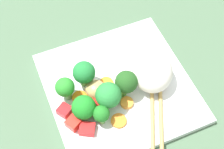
% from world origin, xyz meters
% --- Properties ---
extents(ground_plane, '(1.10, 1.10, 0.02)m').
position_xyz_m(ground_plane, '(0.00, 0.00, -0.01)').
color(ground_plane, '#49664B').
extents(square_plate, '(0.28, 0.28, 0.01)m').
position_xyz_m(square_plate, '(0.00, 0.00, 0.01)').
color(square_plate, white).
rests_on(square_plate, ground_plane).
extents(rice_mound, '(0.10, 0.11, 0.06)m').
position_xyz_m(rice_mound, '(-0.06, 0.01, 0.04)').
color(rice_mound, white).
rests_on(rice_mound, square_plate).
extents(broccoli_floret_0, '(0.03, 0.03, 0.04)m').
position_xyz_m(broccoli_floret_0, '(0.05, 0.06, 0.04)').
color(broccoli_floret_0, '#77B15B').
rests_on(broccoli_floret_0, square_plate).
extents(broccoli_floret_1, '(0.04, 0.04, 0.05)m').
position_xyz_m(broccoli_floret_1, '(0.08, 0.04, 0.04)').
color(broccoli_floret_1, '#65AD4C').
rests_on(broccoli_floret_1, square_plate).
extents(broccoli_floret_2, '(0.05, 0.05, 0.06)m').
position_xyz_m(broccoli_floret_2, '(0.03, 0.03, 0.05)').
color(broccoli_floret_2, '#69B14D').
rests_on(broccoli_floret_2, square_plate).
extents(broccoli_floret_3, '(0.04, 0.04, 0.06)m').
position_xyz_m(broccoli_floret_3, '(0.06, -0.03, 0.05)').
color(broccoli_floret_3, '#5B8F45').
rests_on(broccoli_floret_3, square_plate).
extents(broccoli_floret_4, '(0.04, 0.04, 0.05)m').
position_xyz_m(broccoli_floret_4, '(0.10, -0.01, 0.05)').
color(broccoli_floret_4, '#61A155').
rests_on(broccoli_floret_4, square_plate).
extents(broccoli_floret_5, '(0.04, 0.04, 0.06)m').
position_xyz_m(broccoli_floret_5, '(-0.01, 0.02, 0.05)').
color(broccoli_floret_5, '#53A23B').
rests_on(broccoli_floret_5, square_plate).
extents(carrot_slice_0, '(0.03, 0.03, 0.00)m').
position_xyz_m(carrot_slice_0, '(0.08, 0.00, 0.02)').
color(carrot_slice_0, orange).
rests_on(carrot_slice_0, square_plate).
extents(carrot_slice_1, '(0.04, 0.04, 0.00)m').
position_xyz_m(carrot_slice_1, '(0.03, 0.07, 0.02)').
color(carrot_slice_1, orange).
rests_on(carrot_slice_1, square_plate).
extents(carrot_slice_2, '(0.03, 0.03, 0.01)m').
position_xyz_m(carrot_slice_2, '(0.00, 0.04, 0.02)').
color(carrot_slice_2, orange).
rests_on(carrot_slice_2, square_plate).
extents(carrot_slice_3, '(0.03, 0.03, 0.01)m').
position_xyz_m(carrot_slice_3, '(0.02, -0.01, 0.02)').
color(carrot_slice_3, orange).
rests_on(carrot_slice_3, square_plate).
extents(pepper_chunk_0, '(0.03, 0.03, 0.01)m').
position_xyz_m(pepper_chunk_0, '(0.11, 0.02, 0.02)').
color(pepper_chunk_0, red).
rests_on(pepper_chunk_0, square_plate).
extents(pepper_chunk_1, '(0.02, 0.02, 0.02)m').
position_xyz_m(pepper_chunk_1, '(0.05, 0.02, 0.02)').
color(pepper_chunk_1, red).
rests_on(pepper_chunk_1, square_plate).
extents(pepper_chunk_2, '(0.03, 0.03, 0.01)m').
position_xyz_m(pepper_chunk_2, '(0.08, 0.07, 0.02)').
color(pepper_chunk_2, red).
rests_on(pepper_chunk_2, square_plate).
extents(pepper_chunk_3, '(0.02, 0.02, 0.01)m').
position_xyz_m(pepper_chunk_3, '(0.02, 0.01, 0.02)').
color(pepper_chunk_3, red).
rests_on(pepper_chunk_3, square_plate).
extents(pepper_chunk_4, '(0.03, 0.03, 0.02)m').
position_xyz_m(pepper_chunk_4, '(0.10, 0.05, 0.02)').
color(pepper_chunk_4, red).
rests_on(pepper_chunk_4, square_plate).
extents(chicken_piece_1, '(0.05, 0.05, 0.03)m').
position_xyz_m(chicken_piece_1, '(0.05, 0.00, 0.03)').
color(chicken_piece_1, tan).
rests_on(chicken_piece_1, square_plate).
extents(chopstick_pair, '(0.10, 0.20, 0.01)m').
position_xyz_m(chopstick_pair, '(-0.06, 0.05, 0.02)').
color(chopstick_pair, tan).
rests_on(chopstick_pair, square_plate).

